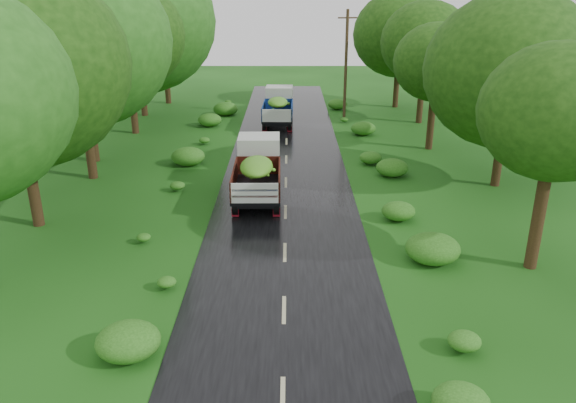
{
  "coord_description": "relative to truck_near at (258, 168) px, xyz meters",
  "views": [
    {
      "loc": [
        0.14,
        -11.01,
        9.44
      ],
      "look_at": [
        0.12,
        8.96,
        1.7
      ],
      "focal_mm": 35.0,
      "sensor_mm": 36.0,
      "label": 1
    }
  ],
  "objects": [
    {
      "name": "ground",
      "position": [
        1.31,
        -14.12,
        -1.4
      ],
      "size": [
        120.0,
        120.0,
        0.0
      ],
      "primitive_type": "plane",
      "color": "#133F0D",
      "rests_on": "ground"
    },
    {
      "name": "road",
      "position": [
        1.31,
        -9.12,
        -1.39
      ],
      "size": [
        6.5,
        80.0,
        0.02
      ],
      "primitive_type": "cube",
      "color": "black",
      "rests_on": "ground"
    },
    {
      "name": "road_lines",
      "position": [
        1.31,
        -8.12,
        -1.38
      ],
      "size": [
        0.12,
        69.6,
        0.0
      ],
      "color": "#BFB78C",
      "rests_on": "road"
    },
    {
      "name": "truck_near",
      "position": [
        0.0,
        0.0,
        0.0
      ],
      "size": [
        2.16,
        5.91,
        2.47
      ],
      "rotation": [
        0.0,
        0.0,
        0.01
      ],
      "color": "black",
      "rests_on": "ground"
    },
    {
      "name": "truck_far",
      "position": [
        0.71,
        14.88,
        -0.04
      ],
      "size": [
        2.15,
        5.75,
        2.4
      ],
      "rotation": [
        0.0,
        0.0,
        -0.03
      ],
      "color": "black",
      "rests_on": "ground"
    },
    {
      "name": "utility_pole",
      "position": [
        5.58,
        16.17,
        2.64
      ],
      "size": [
        1.37,
        0.27,
        7.85
      ],
      "rotation": [
        0.0,
        0.0,
        0.13
      ],
      "color": "#382616",
      "rests_on": "ground"
    },
    {
      "name": "trees_left",
      "position": [
        -9.12,
        7.79,
        5.28
      ],
      "size": [
        5.46,
        35.22,
        9.12
      ],
      "color": "black",
      "rests_on": "ground"
    },
    {
      "name": "trees_right",
      "position": [
        10.78,
        8.66,
        4.16
      ],
      "size": [
        5.56,
        31.6,
        7.51
      ],
      "color": "black",
      "rests_on": "ground"
    },
    {
      "name": "shrubs",
      "position": [
        1.31,
        -0.12,
        -1.05
      ],
      "size": [
        11.9,
        44.0,
        0.7
      ],
      "color": "#215A15",
      "rests_on": "ground"
    }
  ]
}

